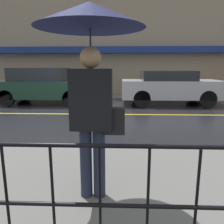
{
  "coord_description": "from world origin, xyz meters",
  "views": [
    {
      "loc": [
        2.09,
        -7.56,
        1.63
      ],
      "look_at": [
        1.86,
        -1.56,
        0.4
      ],
      "focal_mm": 35.0,
      "sensor_mm": 36.0,
      "label": 1
    }
  ],
  "objects": [
    {
      "name": "ground_plane",
      "position": [
        0.0,
        0.0,
        0.0
      ],
      "size": [
        80.0,
        80.0,
        0.0
      ],
      "primitive_type": "plane",
      "color": "black"
    },
    {
      "name": "sidewalk_far",
      "position": [
        0.0,
        4.43,
        0.05
      ],
      "size": [
        28.0,
        1.92,
        0.11
      ],
      "color": "slate",
      "rests_on": "ground_plane"
    },
    {
      "name": "lane_marking",
      "position": [
        0.0,
        0.0,
        0.0
      ],
      "size": [
        25.2,
        0.12,
        0.01
      ],
      "color": "gold",
      "rests_on": "ground_plane"
    },
    {
      "name": "building_storefront",
      "position": [
        0.0,
        5.52,
        3.12
      ],
      "size": [
        28.0,
        0.85,
        6.3
      ],
      "color": "gray",
      "rests_on": "ground_plane"
    },
    {
      "name": "pedestrian",
      "position": [
        1.78,
        -5.17,
        1.87
      ],
      "size": [
        1.16,
        1.16,
        2.19
      ],
      "rotation": [
        0.0,
        0.0,
        3.14
      ],
      "color": "#23283D",
      "rests_on": "sidewalk_near"
    },
    {
      "name": "car_dark_green",
      "position": [
        -1.42,
        2.33,
        0.82
      ],
      "size": [
        4.48,
        1.93,
        1.62
      ],
      "color": "#193828",
      "rests_on": "ground_plane"
    },
    {
      "name": "car_silver",
      "position": [
        4.3,
        2.33,
        0.79
      ],
      "size": [
        4.34,
        1.94,
        1.49
      ],
      "color": "#B2B5BA",
      "rests_on": "ground_plane"
    }
  ]
}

